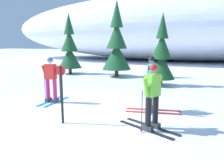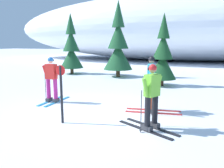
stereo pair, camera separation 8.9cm
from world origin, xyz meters
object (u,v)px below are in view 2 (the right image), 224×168
object	(u,v)px
pine_tree_center_left	(118,45)
pine_tree_center_right	(163,56)
skier_cyan_jacket	(151,83)
trail_marker_post	(61,91)
skier_lime_jacket	(152,97)
pine_tree_far_left	(71,49)
skier_red_jacket	(52,79)

from	to	relation	value
pine_tree_center_left	pine_tree_center_right	size ratio (longest dim) A/B	1.31
skier_cyan_jacket	pine_tree_center_left	world-z (taller)	pine_tree_center_left
pine_tree_center_right	trail_marker_post	size ratio (longest dim) A/B	2.27
skier_lime_jacket	pine_tree_far_left	xyz separation A→B (m)	(-7.35, 8.69, 0.91)
skier_cyan_jacket	pine_tree_center_right	xyz separation A→B (m)	(-0.28, 4.71, 0.60)
skier_red_jacket	pine_tree_center_right	distance (m)	5.94
pine_tree_center_right	skier_cyan_jacket	bearing A→B (deg)	-86.56
skier_cyan_jacket	pine_tree_far_left	distance (m)	10.08
skier_cyan_jacket	pine_tree_center_left	size ratio (longest dim) A/B	0.37
pine_tree_center_left	trail_marker_post	bearing A→B (deg)	-81.58
trail_marker_post	skier_cyan_jacket	bearing A→B (deg)	41.39
pine_tree_center_right	trail_marker_post	xyz separation A→B (m)	(-1.87, -6.60, -0.64)
trail_marker_post	pine_tree_center_right	bearing A→B (deg)	74.21
skier_red_jacket	trail_marker_post	bearing A→B (deg)	-48.88
pine_tree_far_left	pine_tree_center_left	size ratio (longest dim) A/B	0.88
pine_tree_far_left	pine_tree_center_right	size ratio (longest dim) A/B	1.15
skier_lime_jacket	pine_tree_center_right	bearing A→B (deg)	95.23
skier_red_jacket	pine_tree_far_left	xyz separation A→B (m)	(-3.33, 7.22, 0.90)
skier_red_jacket	pine_tree_center_right	bearing A→B (deg)	54.17
pine_tree_center_right	trail_marker_post	distance (m)	6.89
skier_lime_jacket	pine_tree_far_left	size ratio (longest dim) A/B	0.40
pine_tree_far_left	pine_tree_center_right	distance (m)	7.21
pine_tree_far_left	trail_marker_post	world-z (taller)	pine_tree_far_left
skier_lime_jacket	trail_marker_post	size ratio (longest dim) A/B	1.05
skier_red_jacket	trail_marker_post	xyz separation A→B (m)	(1.59, -1.82, 0.03)
pine_tree_far_left	trail_marker_post	distance (m)	10.33
skier_red_jacket	skier_lime_jacket	world-z (taller)	skier_lime_jacket
pine_tree_center_left	skier_cyan_jacket	bearing A→B (deg)	-63.51
skier_lime_jacket	trail_marker_post	distance (m)	2.47
pine_tree_center_right	skier_red_jacket	bearing A→B (deg)	-125.83
skier_cyan_jacket	trail_marker_post	xyz separation A→B (m)	(-2.15, -1.90, -0.03)
skier_lime_jacket	trail_marker_post	xyz separation A→B (m)	(-2.44, -0.36, 0.03)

